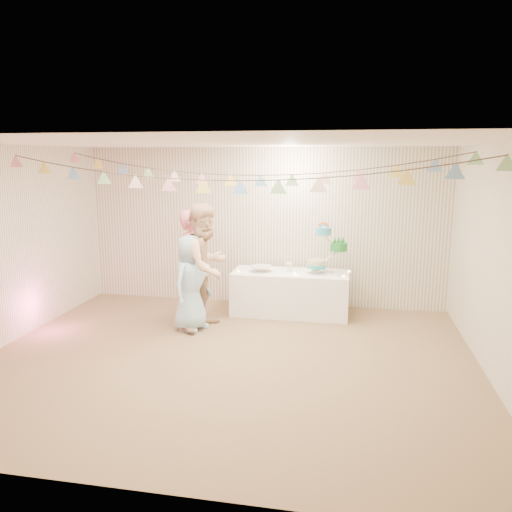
% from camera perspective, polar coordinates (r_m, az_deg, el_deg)
% --- Properties ---
extents(floor, '(6.00, 6.00, 0.00)m').
position_cam_1_polar(floor, '(6.25, -3.23, -11.76)').
color(floor, brown).
rests_on(floor, ground).
extents(ceiling, '(6.00, 6.00, 0.00)m').
position_cam_1_polar(ceiling, '(5.75, -3.52, 12.80)').
color(ceiling, white).
rests_on(ceiling, ground).
extents(back_wall, '(6.00, 6.00, 0.00)m').
position_cam_1_polar(back_wall, '(8.28, 0.82, 3.33)').
color(back_wall, white).
rests_on(back_wall, ground).
extents(front_wall, '(6.00, 6.00, 0.00)m').
position_cam_1_polar(front_wall, '(3.57, -13.20, -7.73)').
color(front_wall, white).
rests_on(front_wall, ground).
extents(left_wall, '(5.00, 5.00, 0.00)m').
position_cam_1_polar(left_wall, '(7.20, -27.22, 0.87)').
color(left_wall, white).
rests_on(left_wall, ground).
extents(right_wall, '(5.00, 5.00, 0.00)m').
position_cam_1_polar(right_wall, '(5.91, 26.11, -1.05)').
color(right_wall, white).
rests_on(right_wall, ground).
extents(table, '(1.81, 0.72, 0.68)m').
position_cam_1_polar(table, '(7.88, 3.93, -4.24)').
color(table, white).
rests_on(table, floor).
extents(cake_stand, '(0.66, 0.39, 0.74)m').
position_cam_1_polar(cake_stand, '(7.72, 8.11, 1.28)').
color(cake_stand, silver).
rests_on(cake_stand, table).
extents(cake_bottom, '(0.31, 0.31, 0.15)m').
position_cam_1_polar(cake_bottom, '(7.72, 6.92, -0.83)').
color(cake_bottom, '#27B2B7').
rests_on(cake_bottom, cake_stand).
extents(cake_middle, '(0.27, 0.27, 0.22)m').
position_cam_1_polar(cake_middle, '(7.80, 9.46, 1.25)').
color(cake_middle, '#1A7A2A').
rests_on(cake_middle, cake_stand).
extents(cake_top_tier, '(0.25, 0.25, 0.19)m').
position_cam_1_polar(cake_top_tier, '(7.65, 7.70, 3.15)').
color(cake_top_tier, '#3CA5BF').
rests_on(cake_top_tier, cake_stand).
extents(platter, '(0.35, 0.35, 0.02)m').
position_cam_1_polar(platter, '(7.80, 0.62, -1.20)').
color(platter, white).
rests_on(platter, table).
extents(posy, '(0.13, 0.13, 0.15)m').
position_cam_1_polar(posy, '(7.82, 3.81, -0.70)').
color(posy, white).
rests_on(posy, table).
extents(person_adult_a, '(0.48, 0.66, 1.68)m').
position_cam_1_polar(person_adult_a, '(7.52, -7.13, -1.13)').
color(person_adult_a, '#E47781').
rests_on(person_adult_a, floor).
extents(person_adult_b, '(0.94, 1.06, 1.81)m').
position_cam_1_polar(person_adult_b, '(7.17, -5.80, -1.19)').
color(person_adult_b, '#DEAE88').
rests_on(person_adult_b, floor).
extents(person_child, '(0.66, 0.79, 1.38)m').
position_cam_1_polar(person_child, '(7.14, -7.42, -3.04)').
color(person_child, '#9ECAE0').
rests_on(person_child, floor).
extents(bunting_back, '(5.60, 1.10, 0.40)m').
position_cam_1_polar(bunting_back, '(6.83, -1.20, 10.48)').
color(bunting_back, pink).
rests_on(bunting_back, ceiling).
extents(bunting_front, '(5.60, 0.90, 0.36)m').
position_cam_1_polar(bunting_front, '(5.56, -4.00, 9.96)').
color(bunting_front, '#72A5E5').
rests_on(bunting_front, ceiling).
extents(tealight_0, '(0.04, 0.04, 0.03)m').
position_cam_1_polar(tealight_0, '(7.78, -2.03, -1.73)').
color(tealight_0, '#FFD88C').
rests_on(tealight_0, table).
extents(tealight_1, '(0.04, 0.04, 0.03)m').
position_cam_1_polar(tealight_1, '(8.02, 1.63, -1.34)').
color(tealight_1, '#FFD88C').
rests_on(tealight_1, table).
extents(tealight_2, '(0.04, 0.04, 0.03)m').
position_cam_1_polar(tealight_2, '(7.57, 4.52, -2.12)').
color(tealight_2, '#FFD88C').
rests_on(tealight_2, table).
extents(tealight_3, '(0.04, 0.04, 0.03)m').
position_cam_1_polar(tealight_3, '(7.98, 6.65, -1.47)').
color(tealight_3, '#FFD88C').
rests_on(tealight_3, table).
extents(tealight_4, '(0.04, 0.04, 0.03)m').
position_cam_1_polar(tealight_4, '(7.57, 9.98, -2.26)').
color(tealight_4, '#FFD88C').
rests_on(tealight_4, table).
extents(tealight_5, '(0.04, 0.04, 0.03)m').
position_cam_1_polar(tealight_5, '(7.89, 10.59, -1.73)').
color(tealight_5, '#FFD88C').
rests_on(tealight_5, table).
extents(tealight_6, '(0.04, 0.04, 0.03)m').
position_cam_1_polar(tealight_6, '(7.65, 4.40, -1.99)').
color(tealight_6, '#FFD88C').
rests_on(tealight_6, table).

